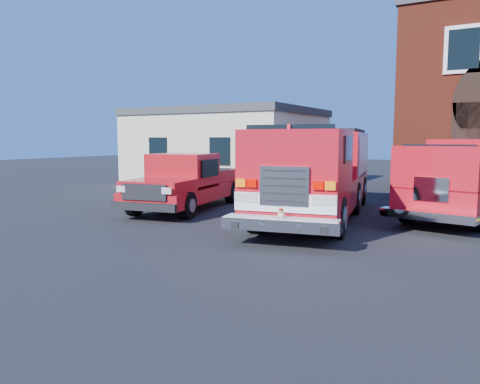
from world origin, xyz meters
The scene contains 5 objects.
ground centered at (0.00, 0.00, 0.00)m, with size 100.00×100.00×0.00m, color black.
side_building centered at (-9.00, 13.00, 2.20)m, with size 10.20×8.20×4.35m.
fire_engine centered at (0.22, 3.61, 1.55)m, with size 4.38×10.01×2.98m.
pickup_truck centered at (-4.64, 2.94, 0.98)m, with size 3.36×6.63×2.07m.
secondary_truck centered at (4.63, 6.37, 1.41)m, with size 3.92×8.31×2.59m.
Camera 1 is at (5.67, -11.11, 2.59)m, focal length 35.00 mm.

